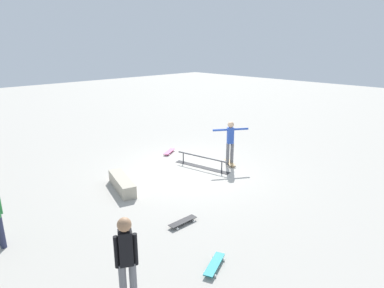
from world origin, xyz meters
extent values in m
plane|color=#ADA89E|center=(0.00, 0.00, 0.00)|extent=(60.00, 60.00, 0.00)
cube|color=black|center=(-0.11, -0.43, 0.01)|extent=(2.26, 0.66, 0.01)
cylinder|color=#47474C|center=(-0.93, -0.59, 0.20)|extent=(0.04, 0.04, 0.40)
cylinder|color=#47474C|center=(0.71, -0.27, 0.20)|extent=(0.04, 0.04, 0.40)
cylinder|color=#47474C|center=(-0.11, -0.43, 0.40)|extent=(2.06, 0.45, 0.05)
cube|color=#B2A893|center=(0.29, 2.72, 0.19)|extent=(1.72, 0.88, 0.39)
cylinder|color=slate|center=(-0.69, -1.45, 0.42)|extent=(0.17, 0.17, 0.84)
cylinder|color=slate|center=(-0.60, -1.31, 0.42)|extent=(0.17, 0.17, 0.84)
cube|color=#2D51B7|center=(-0.64, -1.38, 1.13)|extent=(0.28, 0.29, 0.59)
sphere|color=tan|center=(-0.64, -1.38, 1.54)|extent=(0.23, 0.23, 0.23)
cylinder|color=#2D51B7|center=(-0.86, -1.70, 1.36)|extent=(0.37, 0.51, 0.08)
cylinder|color=#2D51B7|center=(-0.43, -1.05, 1.36)|extent=(0.37, 0.51, 0.08)
cube|color=tan|center=(-0.64, -1.40, 0.08)|extent=(0.78, 0.60, 0.02)
cylinder|color=white|center=(-0.93, -1.35, 0.03)|extent=(0.06, 0.05, 0.05)
cylinder|color=white|center=(-0.80, -1.16, 0.03)|extent=(0.06, 0.05, 0.05)
cylinder|color=white|center=(-0.47, -1.64, 0.03)|extent=(0.06, 0.05, 0.05)
cylinder|color=white|center=(-0.35, -1.45, 0.03)|extent=(0.06, 0.05, 0.05)
cylinder|color=#2D3351|center=(-0.51, 6.30, 0.41)|extent=(0.12, 0.12, 0.81)
cylinder|color=slate|center=(-3.95, 5.21, 0.43)|extent=(0.17, 0.17, 0.87)
cylinder|color=slate|center=(-3.87, 5.36, 0.43)|extent=(0.17, 0.17, 0.87)
cube|color=black|center=(-3.91, 5.28, 1.17)|extent=(0.28, 0.29, 0.61)
sphere|color=#A87A56|center=(-3.91, 5.28, 1.60)|extent=(0.23, 0.23, 0.23)
cylinder|color=black|center=(-3.99, 5.15, 1.12)|extent=(0.11, 0.11, 0.58)
cylinder|color=black|center=(-3.84, 5.41, 1.12)|extent=(0.11, 0.11, 0.58)
cube|color=black|center=(-2.55, 2.77, 0.08)|extent=(0.22, 0.80, 0.02)
cylinder|color=white|center=(-2.66, 3.05, 0.03)|extent=(0.03, 0.05, 0.05)
cylinder|color=white|center=(-2.43, 3.04, 0.03)|extent=(0.03, 0.05, 0.05)
cylinder|color=white|center=(-2.68, 2.51, 0.03)|extent=(0.03, 0.05, 0.05)
cylinder|color=white|center=(-2.45, 2.50, 0.03)|extent=(0.03, 0.05, 0.05)
cube|color=#E05993|center=(1.96, -0.63, 0.08)|extent=(0.55, 0.80, 0.02)
cylinder|color=white|center=(1.73, -0.45, 0.03)|extent=(0.05, 0.06, 0.05)
cylinder|color=white|center=(1.93, -0.34, 0.03)|extent=(0.05, 0.06, 0.05)
cylinder|color=white|center=(1.98, -0.93, 0.03)|extent=(0.05, 0.06, 0.05)
cylinder|color=white|center=(2.18, -0.82, 0.03)|extent=(0.05, 0.06, 0.05)
cube|color=teal|center=(-4.24, 3.46, 0.08)|extent=(0.50, 0.81, 0.02)
cylinder|color=white|center=(-4.45, 3.66, 0.03)|extent=(0.05, 0.06, 0.05)
cylinder|color=white|center=(-4.24, 3.75, 0.03)|extent=(0.05, 0.06, 0.05)
cylinder|color=white|center=(-4.24, 3.16, 0.03)|extent=(0.05, 0.06, 0.05)
cylinder|color=white|center=(-4.03, 3.25, 0.03)|extent=(0.05, 0.06, 0.05)
camera|label=1|loc=(-7.99, 7.76, 4.35)|focal=30.94mm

